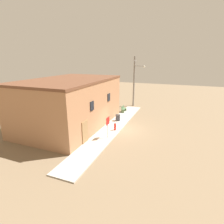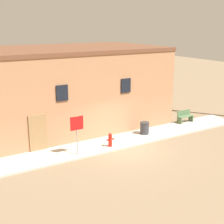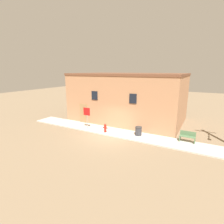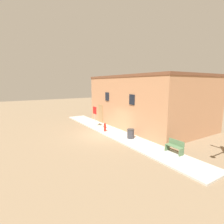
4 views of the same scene
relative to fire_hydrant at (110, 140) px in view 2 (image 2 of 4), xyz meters
name	(u,v)px [view 2 (image 2 of 4)]	position (x,y,z in m)	size (l,w,h in m)	color
ground_plane	(125,149)	(0.65, -0.55, -0.52)	(80.00, 80.00, 0.00)	#7A664C
sidewalk	(115,142)	(0.65, 0.53, -0.46)	(19.25, 2.17, 0.10)	#B2ADA3
brick_building	(70,87)	(-0.07, 5.48, 2.22)	(12.35, 7.86, 5.48)	#A87551
fire_hydrant	(110,140)	(0.00, 0.00, 0.00)	(0.47, 0.23, 0.82)	red
stop_sign	(77,128)	(-2.09, -0.02, 1.11)	(0.76, 0.06, 2.15)	gray
bench	(185,117)	(7.04, 1.27, 0.00)	(1.20, 0.44, 0.86)	#4C6B47
trash_bin	(145,128)	(3.02, 0.75, -0.02)	(0.60, 0.60, 0.78)	#333338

